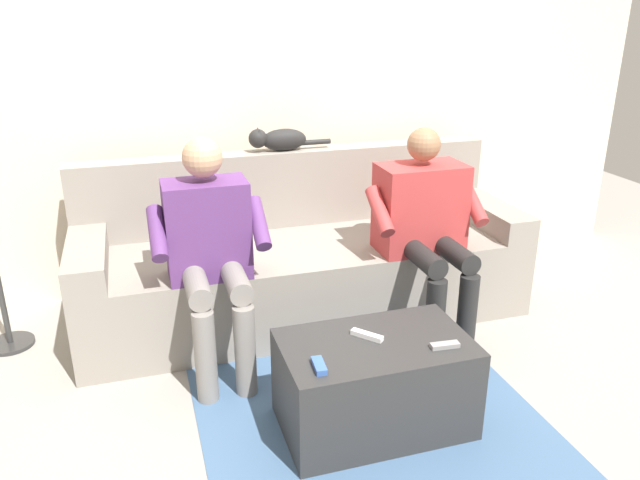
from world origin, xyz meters
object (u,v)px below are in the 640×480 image
person_right_seated (210,244)px  remote_white (367,335)px  person_left_seated (425,220)px  remote_gray (445,345)px  coffee_table (374,384)px  couch (302,261)px  remote_blue (319,366)px  cat_on_backrest (279,139)px

person_right_seated → remote_white: 0.89m
person_left_seated → person_right_seated: size_ratio=0.98×
person_left_seated → remote_gray: (0.32, 0.85, -0.22)m
coffee_table → couch: bearing=-90.0°
couch → person_right_seated: bearing=37.1°
remote_white → remote_blue: 0.31m
couch → remote_gray: 1.29m
coffee_table → cat_on_backrest: cat_on_backrest is taller
person_left_seated → remote_white: 0.93m
person_right_seated → remote_gray: (-0.82, 0.83, -0.22)m
person_right_seated → remote_gray: 1.19m
person_right_seated → coffee_table: bearing=128.8°
person_right_seated → cat_on_backrest: size_ratio=2.31×
cat_on_backrest → remote_gray: 1.67m
coffee_table → remote_gray: remote_gray is taller
person_right_seated → couch: bearing=-142.9°
coffee_table → person_right_seated: bearing=-51.2°
person_left_seated → remote_blue: person_left_seated is taller
coffee_table → person_left_seated: person_left_seated is taller
remote_blue → person_right_seated: bearing=-156.6°
coffee_table → person_left_seated: size_ratio=0.71×
coffee_table → cat_on_backrest: size_ratio=1.60×
person_right_seated → remote_gray: bearing=134.5°
couch → cat_on_backrest: 0.72m
coffee_table → remote_white: (0.02, -0.04, 0.21)m
person_left_seated → remote_blue: (0.85, 0.85, -0.22)m
couch → remote_blue: bearing=77.3°
person_right_seated → cat_on_backrest: person_right_seated is taller
coffee_table → cat_on_backrest: (0.05, -1.42, 0.76)m
person_left_seated → cat_on_backrest: person_left_seated is taller
person_left_seated → remote_gray: person_left_seated is taller
remote_gray → remote_blue: bearing=-175.5°
couch → coffee_table: couch is taller
couch → remote_blue: (0.28, 1.26, 0.11)m
remote_white → remote_gray: (-0.27, 0.17, -0.00)m
couch → person_left_seated: 0.77m
remote_white → coffee_table: bearing=168.5°
remote_blue → coffee_table: bearing=117.4°
person_left_seated → person_right_seated: (1.14, 0.02, 0.00)m
remote_blue → cat_on_backrest: bearing=175.8°
couch → remote_blue: 1.29m
cat_on_backrest → remote_blue: cat_on_backrest is taller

